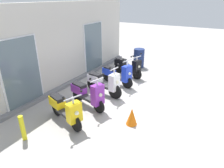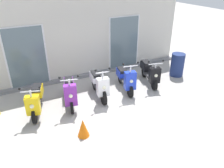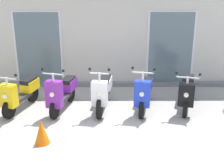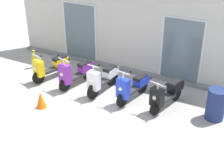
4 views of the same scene
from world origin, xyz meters
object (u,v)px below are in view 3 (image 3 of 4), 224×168
object	(u,v)px
scooter_purple	(62,92)
traffic_cone	(42,132)
scooter_blue	(144,92)
scooter_white	(103,91)
scooter_yellow	(20,93)
scooter_black	(187,91)

from	to	relation	value
scooter_purple	traffic_cone	xyz separation A→B (m)	(-0.19, -1.65, -0.24)
scooter_blue	traffic_cone	bearing A→B (deg)	-143.42
scooter_white	traffic_cone	world-z (taller)	scooter_white
scooter_blue	traffic_cone	world-z (taller)	scooter_blue
scooter_purple	scooter_white	bearing A→B (deg)	1.74
scooter_yellow	traffic_cone	size ratio (longest dim) A/B	2.87
scooter_yellow	traffic_cone	xyz separation A→B (m)	(0.88, -1.68, -0.21)
scooter_purple	scooter_white	xyz separation A→B (m)	(1.03, 0.03, -0.00)
scooter_yellow	scooter_black	bearing A→B (deg)	0.89
scooter_purple	scooter_blue	distance (m)	2.09
scooter_yellow	scooter_purple	xyz separation A→B (m)	(1.06, -0.03, 0.03)
scooter_purple	scooter_white	distance (m)	1.03
scooter_blue	scooter_purple	bearing A→B (deg)	-179.06
scooter_yellow	scooter_purple	distance (m)	1.06
scooter_yellow	scooter_white	bearing A→B (deg)	0.08
scooter_white	scooter_blue	distance (m)	1.06
scooter_black	traffic_cone	xyz separation A→B (m)	(-3.38, -1.75, -0.21)
scooter_yellow	scooter_white	size ratio (longest dim) A/B	0.94
scooter_blue	traffic_cone	xyz separation A→B (m)	(-2.28, -1.69, -0.21)
traffic_cone	scooter_purple	bearing A→B (deg)	83.61
scooter_purple	scooter_black	world-z (taller)	scooter_purple
scooter_blue	scooter_black	xyz separation A→B (m)	(1.10, 0.06, 0.01)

